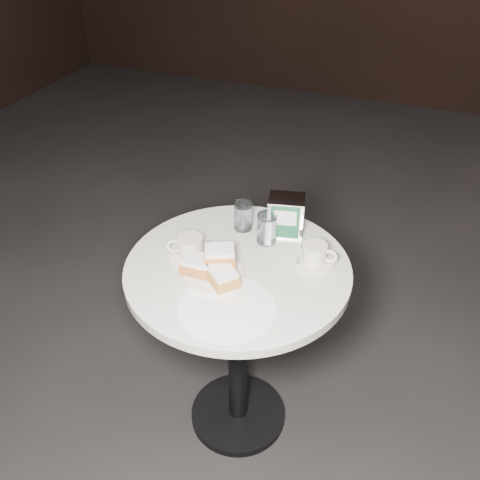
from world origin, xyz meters
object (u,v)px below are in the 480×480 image
at_px(cafe_table, 238,313).
at_px(water_glass_right, 267,229).
at_px(napkin_dispenser, 286,216).
at_px(beignet_plate, 213,268).
at_px(coffee_cup_left, 190,248).
at_px(water_glass_left, 243,216).
at_px(coffee_cup_right, 315,255).

xyz_separation_m(cafe_table, water_glass_right, (0.04, 0.15, 0.25)).
bearing_deg(napkin_dispenser, cafe_table, -123.37).
xyz_separation_m(beignet_plate, water_glass_right, (0.09, 0.23, 0.02)).
height_order(coffee_cup_left, water_glass_right, water_glass_right).
height_order(cafe_table, beignet_plate, beignet_plate).
xyz_separation_m(water_glass_left, napkin_dispenser, (0.14, 0.02, 0.02)).
height_order(coffee_cup_right, water_glass_left, water_glass_left).
xyz_separation_m(coffee_cup_right, napkin_dispenser, (-0.13, 0.12, 0.04)).
bearing_deg(coffee_cup_right, water_glass_left, 161.76).
relative_size(cafe_table, napkin_dispenser, 5.53).
relative_size(water_glass_right, napkin_dispenser, 0.76).
height_order(cafe_table, coffee_cup_left, coffee_cup_left).
relative_size(beignet_plate, coffee_cup_right, 1.65).
bearing_deg(beignet_plate, napkin_dispenser, 65.89).
bearing_deg(beignet_plate, water_glass_left, 91.66).
bearing_deg(water_glass_left, napkin_dispenser, 9.28).
relative_size(coffee_cup_right, water_glass_left, 1.40).
distance_m(cafe_table, water_glass_left, 0.32).
height_order(water_glass_left, water_glass_right, water_glass_right).
xyz_separation_m(beignet_plate, coffee_cup_right, (0.26, 0.17, -0.00)).
distance_m(coffee_cup_left, water_glass_left, 0.23).
height_order(coffee_cup_left, coffee_cup_right, coffee_cup_left).
bearing_deg(cafe_table, water_glass_left, 105.84).
relative_size(beignet_plate, water_glass_right, 2.22).
bearing_deg(beignet_plate, water_glass_right, 68.55).
height_order(coffee_cup_right, water_glass_right, water_glass_right).
bearing_deg(coffee_cup_right, coffee_cup_left, -162.10).
distance_m(beignet_plate, water_glass_left, 0.27).
bearing_deg(napkin_dispenser, water_glass_left, 176.66).
height_order(beignet_plate, coffee_cup_left, beignet_plate).
bearing_deg(napkin_dispenser, water_glass_right, -134.81).
bearing_deg(water_glass_right, cafe_table, -104.95).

